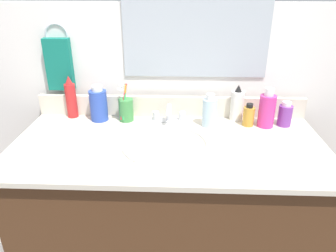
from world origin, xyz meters
The scene contains 17 objects.
vanity_cabinet centered at (0.00, 0.00, 0.41)m, with size 1.11×0.50×0.81m, color #4C2D19.
countertop centered at (0.00, 0.00, 0.82)m, with size 1.16×0.55×0.02m, color beige.
backsplash centered at (0.00, 0.26, 0.88)m, with size 1.16×0.02×0.09m, color beige.
back_wall centered at (0.00, 0.32, 0.65)m, with size 2.26×0.04×1.30m, color white.
mirror_panel centered at (0.10, 0.30, 1.28)m, with size 0.60×0.01×0.56m, color #B2BCC6.
towel_ring centered at (-0.48, 0.30, 1.17)m, with size 0.10×0.10×0.01m, color silver.
hand_towel centered at (-0.48, 0.28, 1.05)m, with size 0.11×0.04×0.22m, color #147260.
sink_basin centered at (-0.01, -0.01, 0.80)m, with size 0.33×0.33×0.11m.
faucet centered at (-0.01, 0.18, 0.86)m, with size 0.16×0.10×0.08m.
bottle_lotion_white centered at (0.28, 0.23, 0.90)m, with size 0.05×0.05×0.15m.
bottle_oil_amber centered at (0.32, 0.17, 0.87)m, with size 0.05×0.05×0.09m.
bottle_shampoo_blue centered at (-0.30, 0.20, 0.90)m, with size 0.07×0.07×0.15m.
bottle_gel_clear centered at (0.16, 0.16, 0.89)m, with size 0.06×0.06×0.14m.
bottle_soap_pink centered at (0.39, 0.17, 0.90)m, with size 0.07×0.07×0.16m.
bottle_cream_purple centered at (0.47, 0.18, 0.88)m, with size 0.05×0.05×0.10m.
bottle_spray_red centered at (-0.43, 0.24, 0.91)m, with size 0.05×0.05×0.18m.
cup_green centered at (-0.19, 0.21, 0.88)m, with size 0.06×0.08×0.16m.
Camera 1 is at (0.04, -1.04, 1.38)m, focal length 34.05 mm.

